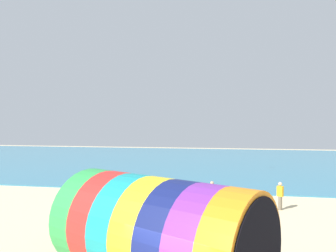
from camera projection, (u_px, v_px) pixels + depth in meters
sea at (214, 161)px, 44.60m from camera, size 120.00×40.00×0.10m
giant_inflatable_tube at (158, 232)px, 10.84m from camera, size 7.87×6.40×3.59m
bystander_near_water at (280, 196)px, 20.20m from camera, size 0.42×0.38×1.72m
bystander_mid_beach at (212, 194)px, 20.62m from camera, size 0.40×0.42×1.69m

